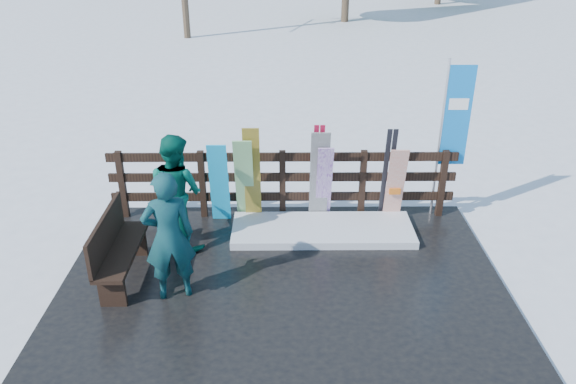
{
  "coord_description": "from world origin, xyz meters",
  "views": [
    {
      "loc": [
        0.02,
        -6.03,
        4.55
      ],
      "look_at": [
        0.08,
        1.0,
        1.1
      ],
      "focal_mm": 35.0,
      "sensor_mm": 36.0,
      "label": 1
    }
  ],
  "objects_px": {
    "snowboard_0": "(219,183)",
    "person_front": "(169,237)",
    "snowboard_1": "(244,181)",
    "bench": "(116,246)",
    "snowboard_3": "(324,184)",
    "rental_flag": "(453,122)",
    "snowboard_4": "(319,177)",
    "snowboard_5": "(395,185)",
    "person_back": "(176,192)",
    "snowboard_2": "(252,176)"
  },
  "relations": [
    {
      "from": "snowboard_0",
      "to": "person_back",
      "type": "distance_m",
      "value": 0.89
    },
    {
      "from": "bench",
      "to": "person_back",
      "type": "height_order",
      "value": "person_back"
    },
    {
      "from": "snowboard_3",
      "to": "rental_flag",
      "type": "height_order",
      "value": "rental_flag"
    },
    {
      "from": "snowboard_0",
      "to": "person_front",
      "type": "height_order",
      "value": "person_front"
    },
    {
      "from": "snowboard_1",
      "to": "snowboard_3",
      "type": "distance_m",
      "value": 1.26
    },
    {
      "from": "rental_flag",
      "to": "bench",
      "type": "bearing_deg",
      "value": -159.22
    },
    {
      "from": "bench",
      "to": "snowboard_5",
      "type": "xyz_separation_m",
      "value": [
        4.02,
        1.58,
        0.14
      ]
    },
    {
      "from": "bench",
      "to": "snowboard_0",
      "type": "bearing_deg",
      "value": 52.15
    },
    {
      "from": "snowboard_1",
      "to": "person_back",
      "type": "relative_size",
      "value": 0.87
    },
    {
      "from": "snowboard_5",
      "to": "rental_flag",
      "type": "height_order",
      "value": "rental_flag"
    },
    {
      "from": "snowboard_1",
      "to": "person_back",
      "type": "bearing_deg",
      "value": -144.38
    },
    {
      "from": "snowboard_0",
      "to": "snowboard_3",
      "type": "relative_size",
      "value": 0.99
    },
    {
      "from": "snowboard_0",
      "to": "snowboard_5",
      "type": "relative_size",
      "value": 1.05
    },
    {
      "from": "snowboard_1",
      "to": "person_front",
      "type": "bearing_deg",
      "value": -112.81
    },
    {
      "from": "bench",
      "to": "snowboard_3",
      "type": "height_order",
      "value": "snowboard_3"
    },
    {
      "from": "snowboard_4",
      "to": "snowboard_5",
      "type": "bearing_deg",
      "value": -0.0
    },
    {
      "from": "snowboard_0",
      "to": "snowboard_4",
      "type": "height_order",
      "value": "snowboard_4"
    },
    {
      "from": "snowboard_0",
      "to": "person_front",
      "type": "distance_m",
      "value": 2.0
    },
    {
      "from": "snowboard_4",
      "to": "person_back",
      "type": "xyz_separation_m",
      "value": [
        -2.12,
        -0.68,
        0.08
      ]
    },
    {
      "from": "snowboard_4",
      "to": "rental_flag",
      "type": "bearing_deg",
      "value": 7.42
    },
    {
      "from": "person_front",
      "to": "person_back",
      "type": "relative_size",
      "value": 1.0
    },
    {
      "from": "rental_flag",
      "to": "person_front",
      "type": "xyz_separation_m",
      "value": [
        -4.07,
        -2.22,
        -0.72
      ]
    },
    {
      "from": "rental_flag",
      "to": "snowboard_1",
      "type": "bearing_deg",
      "value": -175.26
    },
    {
      "from": "snowboard_0",
      "to": "rental_flag",
      "type": "xyz_separation_m",
      "value": [
        3.65,
        0.27,
        0.91
      ]
    },
    {
      "from": "snowboard_3",
      "to": "person_front",
      "type": "relative_size",
      "value": 0.81
    },
    {
      "from": "snowboard_1",
      "to": "rental_flag",
      "type": "height_order",
      "value": "rental_flag"
    },
    {
      "from": "bench",
      "to": "snowboard_4",
      "type": "xyz_separation_m",
      "value": [
        2.81,
        1.58,
        0.29
      ]
    },
    {
      "from": "snowboard_0",
      "to": "person_back",
      "type": "height_order",
      "value": "person_back"
    },
    {
      "from": "bench",
      "to": "snowboard_4",
      "type": "height_order",
      "value": "snowboard_4"
    },
    {
      "from": "snowboard_3",
      "to": "rental_flag",
      "type": "distance_m",
      "value": 2.21
    },
    {
      "from": "snowboard_1",
      "to": "snowboard_3",
      "type": "height_order",
      "value": "snowboard_1"
    },
    {
      "from": "snowboard_4",
      "to": "person_back",
      "type": "relative_size",
      "value": 0.93
    },
    {
      "from": "bench",
      "to": "snowboard_3",
      "type": "relative_size",
      "value": 1.05
    },
    {
      "from": "rental_flag",
      "to": "person_front",
      "type": "bearing_deg",
      "value": -151.42
    },
    {
      "from": "bench",
      "to": "snowboard_0",
      "type": "relative_size",
      "value": 1.07
    },
    {
      "from": "snowboard_0",
      "to": "rental_flag",
      "type": "bearing_deg",
      "value": 4.23
    },
    {
      "from": "bench",
      "to": "person_front",
      "type": "bearing_deg",
      "value": -24.4
    },
    {
      "from": "snowboard_1",
      "to": "snowboard_2",
      "type": "relative_size",
      "value": 0.92
    },
    {
      "from": "person_back",
      "to": "snowboard_0",
      "type": "bearing_deg",
      "value": -94.34
    },
    {
      "from": "bench",
      "to": "rental_flag",
      "type": "bearing_deg",
      "value": 20.78
    },
    {
      "from": "snowboard_0",
      "to": "snowboard_1",
      "type": "relative_size",
      "value": 0.92
    },
    {
      "from": "snowboard_2",
      "to": "person_front",
      "type": "bearing_deg",
      "value": -115.92
    },
    {
      "from": "snowboard_0",
      "to": "snowboard_5",
      "type": "height_order",
      "value": "snowboard_0"
    },
    {
      "from": "snowboard_5",
      "to": "rental_flag",
      "type": "xyz_separation_m",
      "value": [
        0.86,
        0.27,
        0.95
      ]
    },
    {
      "from": "snowboard_1",
      "to": "snowboard_5",
      "type": "distance_m",
      "value": 2.39
    },
    {
      "from": "snowboard_1",
      "to": "person_back",
      "type": "height_order",
      "value": "person_back"
    },
    {
      "from": "snowboard_0",
      "to": "snowboard_1",
      "type": "bearing_deg",
      "value": -0.0
    },
    {
      "from": "person_back",
      "to": "snowboard_5",
      "type": "bearing_deg",
      "value": -133.97
    },
    {
      "from": "snowboard_3",
      "to": "person_back",
      "type": "bearing_deg",
      "value": -162.93
    },
    {
      "from": "snowboard_3",
      "to": "snowboard_4",
      "type": "bearing_deg",
      "value": -180.0
    }
  ]
}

